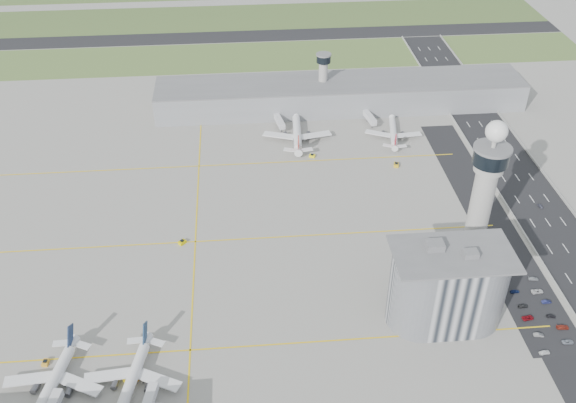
{
  "coord_description": "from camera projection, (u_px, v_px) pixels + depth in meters",
  "views": [
    {
      "loc": [
        -19.08,
        -183.81,
        172.82
      ],
      "look_at": [
        0.0,
        35.0,
        15.0
      ],
      "focal_mm": 40.0,
      "sensor_mm": 36.0,
      "label": 1
    }
  ],
  "objects": [
    {
      "name": "ground",
      "position": [
        296.0,
        284.0,
        250.9
      ],
      "size": [
        1000.0,
        1000.0,
        0.0
      ],
      "primitive_type": "plane",
      "color": "#9F9C94"
    },
    {
      "name": "grass_strip_0",
      "position": [
        234.0,
        57.0,
        431.5
      ],
      "size": [
        480.0,
        50.0,
        0.08
      ],
      "primitive_type": "cube",
      "color": "#516D34",
      "rests_on": "ground"
    },
    {
      "name": "grass_strip_1",
      "position": [
        232.0,
        18.0,
        492.18
      ],
      "size": [
        480.0,
        60.0,
        0.08
      ],
      "primitive_type": "cube",
      "color": "#3C5327",
      "rests_on": "ground"
    },
    {
      "name": "runway",
      "position": [
        233.0,
        37.0,
        461.42
      ],
      "size": [
        480.0,
        22.0,
        0.1
      ],
      "primitive_type": "cube",
      "color": "black",
      "rests_on": "ground"
    },
    {
      "name": "barrier_left",
      "position": [
        545.0,
        268.0,
        257.67
      ],
      "size": [
        0.6,
        500.0,
        1.2
      ],
      "primitive_type": "cube",
      "color": "#9E9E99",
      "rests_on": "ground"
    },
    {
      "name": "landside_road",
      "position": [
        528.0,
        288.0,
        249.14
      ],
      "size": [
        18.0,
        260.0,
        0.08
      ],
      "primitive_type": "cube",
      "color": "black",
      "rests_on": "ground"
    },
    {
      "name": "parking_lot",
      "position": [
        536.0,
        311.0,
        239.28
      ],
      "size": [
        20.0,
        44.0,
        0.1
      ],
      "primitive_type": "cube",
      "color": "black",
      "rests_on": "ground"
    },
    {
      "name": "taxiway_line_h_0",
      "position": [
        190.0,
        350.0,
        223.81
      ],
      "size": [
        260.0,
        0.6,
        0.01
      ],
      "primitive_type": "cube",
      "color": "yellow",
      "rests_on": "ground"
    },
    {
      "name": "taxiway_line_h_1",
      "position": [
        195.0,
        242.0,
        272.35
      ],
      "size": [
        260.0,
        0.6,
        0.01
      ],
      "primitive_type": "cube",
      "color": "yellow",
      "rests_on": "ground"
    },
    {
      "name": "taxiway_line_h_2",
      "position": [
        199.0,
        166.0,
        320.89
      ],
      "size": [
        260.0,
        0.6,
        0.01
      ],
      "primitive_type": "cube",
      "color": "yellow",
      "rests_on": "ground"
    },
    {
      "name": "taxiway_line_v",
      "position": [
        195.0,
        242.0,
        272.35
      ],
      "size": [
        0.6,
        260.0,
        0.01
      ],
      "primitive_type": "cube",
      "color": "yellow",
      "rests_on": "ground"
    },
    {
      "name": "control_tower",
      "position": [
        484.0,
        190.0,
        242.0
      ],
      "size": [
        14.0,
        14.0,
        64.5
      ],
      "color": "#ADAAA5",
      "rests_on": "ground"
    },
    {
      "name": "secondary_tower",
      "position": [
        323.0,
        76.0,
        363.4
      ],
      "size": [
        8.6,
        8.6,
        31.9
      ],
      "color": "#ADAAA5",
      "rests_on": "ground"
    },
    {
      "name": "admin_building",
      "position": [
        447.0,
        286.0,
        227.84
      ],
      "size": [
        42.0,
        24.0,
        33.5
      ],
      "color": "#B2B2B7",
      "rests_on": "ground"
    },
    {
      "name": "terminal_pier",
      "position": [
        340.0,
        94.0,
        368.85
      ],
      "size": [
        210.0,
        32.0,
        15.8
      ],
      "color": "gray",
      "rests_on": "ground"
    },
    {
      "name": "airplane_near_b",
      "position": [
        50.0,
        380.0,
        206.6
      ],
      "size": [
        41.18,
        45.8,
        11.12
      ],
      "primitive_type": null,
      "rotation": [
        0.0,
        0.0,
        -1.78
      ],
      "color": "white",
      "rests_on": "ground"
    },
    {
      "name": "airplane_near_c",
      "position": [
        131.0,
        376.0,
        208.0
      ],
      "size": [
        40.06,
        44.67,
        10.92
      ],
      "primitive_type": null,
      "rotation": [
        0.0,
        0.0,
        -1.77
      ],
      "color": "white",
      "rests_on": "ground"
    },
    {
      "name": "airplane_far_a",
      "position": [
        297.0,
        128.0,
        339.88
      ],
      "size": [
        39.64,
        45.7,
        12.14
      ],
      "primitive_type": null,
      "rotation": [
        0.0,
        0.0,
        1.5
      ],
      "color": "white",
      "rests_on": "ground"
    },
    {
      "name": "airplane_far_b",
      "position": [
        394.0,
        128.0,
        341.92
      ],
      "size": [
        36.05,
        40.41,
        10.0
      ],
      "primitive_type": null,
      "rotation": [
        0.0,
        0.0,
        1.4
      ],
      "color": "white",
      "rests_on": "ground"
    },
    {
      "name": "jet_bridge_far_0",
      "position": [
        276.0,
        118.0,
        356.17
      ],
      "size": [
        5.39,
        14.31,
        5.7
      ],
      "primitive_type": null,
      "rotation": [
        0.0,
        0.0,
        -1.4
      ],
      "color": "silver",
      "rests_on": "ground"
    },
    {
      "name": "jet_bridge_far_1",
      "position": [
        365.0,
        114.0,
        359.7
      ],
      "size": [
        5.39,
        14.31,
        5.7
      ],
      "primitive_type": null,
      "rotation": [
        0.0,
        0.0,
        -1.4
      ],
      "color": "silver",
      "rests_on": "ground"
    },
    {
      "name": "tug_0",
      "position": [
        45.0,
        362.0,
        218.39
      ],
      "size": [
        2.32,
        3.1,
        1.67
      ],
      "primitive_type": null,
      "rotation": [
        0.0,
        0.0,
        3.02
      ],
      "color": "gold",
      "rests_on": "ground"
    },
    {
      "name": "tug_1",
      "position": [
        128.0,
        380.0,
        212.32
      ],
      "size": [
        3.7,
        3.42,
        1.77
      ],
      "primitive_type": null,
      "rotation": [
        0.0,
        0.0,
        2.14
      ],
      "color": "yellow",
      "rests_on": "ground"
    },
    {
      "name": "tug_2",
      "position": [
        136.0,
        378.0,
        212.92
      ],
      "size": [
        3.46,
        3.69,
        1.77
      ],
      "primitive_type": null,
      "rotation": [
        0.0,
        0.0,
        -0.61
      ],
      "color": "#F7A927",
      "rests_on": "ground"
    },
    {
      "name": "tug_3",
      "position": [
        182.0,
        242.0,
        270.86
      ],
      "size": [
        3.71,
        3.71,
        1.81
      ],
      "primitive_type": null,
      "rotation": [
        0.0,
        0.0,
        2.36
      ],
      "color": "#E1CC00",
      "rests_on": "ground"
    },
    {
      "name": "tug_4",
      "position": [
        312.0,
        156.0,
        327.45
      ],
      "size": [
        3.41,
        2.9,
        1.68
      ],
      "primitive_type": null,
      "rotation": [
        0.0,
        0.0,
        1.19
      ],
      "color": "yellow",
      "rests_on": "ground"
    },
    {
      "name": "tug_5",
      "position": [
        396.0,
        164.0,
        320.31
      ],
      "size": [
        3.09,
        3.87,
        1.98
      ],
      "primitive_type": null,
      "rotation": [
        0.0,
        0.0,
        2.9
      ],
      "color": "gold",
      "rests_on": "ground"
    },
    {
      "name": "car_lot_0",
      "position": [
        545.0,
        352.0,
        222.19
      ],
      "size": [
        4.04,
        2.07,
        1.32
      ],
      "primitive_type": "imported",
      "rotation": [
        0.0,
        0.0,
        1.71
      ],
      "color": "white",
      "rests_on": "ground"
    },
    {
      "name": "car_lot_1",
      "position": [
        539.0,
        335.0,
        228.79
      ],
      "size": [
        3.78,
        1.87,
        1.19
      ],
      "primitive_type": "imported",
      "rotation": [
        0.0,
        0.0,
        1.4
      ],
      "color": "gray",
      "rests_on": "ground"
    },
    {
      "name": "car_lot_2",
      "position": [
        528.0,
        318.0,
        235.56
      ],
      "size": [
        4.71,
        2.7,
        1.24
      ],
      "primitive_type": "imported",
      "rotation": [
        0.0,
        0.0,
        1.72
      ],
      "color": "maroon",
      "rests_on": "ground"
    },
    {
      "name": "car_lot_3",
      "position": [
        523.0,
        306.0,
        240.59
      ],
      "size": [
        3.87,
        1.8,
        1.09
      ],
      "primitive_type": "imported",
      "rotation": [
        0.0,
        0.0,
        1.64
      ],
      "color": "#252627",
      "rests_on": "ground"
    },
    {
      "name": "car_lot_4",
      "position": [
        515.0,
        291.0,
        246.92
      ],
      "size": [
        3.62,
        1.66,
        1.2
      ],
      "primitive_type": "imported",
      "rotation": [
        0.0,
        0.0,
        1.64
      ],
      "color": "#101D4A",
      "rests_on": "ground"
    },
    {
      "name": "car_lot_5",
      "position": [
        505.0,
        280.0,
        252.1
      ],
      "size": [
        3.8,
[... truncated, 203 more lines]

